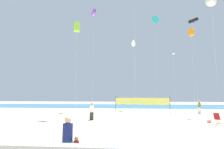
# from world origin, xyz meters

# --- Properties ---
(ground_plane) EXTENTS (120.00, 120.00, 0.00)m
(ground_plane) POSITION_xyz_m (0.00, 0.00, 0.00)
(ground_plane) COLOR beige
(ocean_band) EXTENTS (120.00, 20.00, 0.01)m
(ocean_band) POSITION_xyz_m (0.00, 29.90, 0.00)
(ocean_band) COLOR teal
(ocean_band) RESTS_ON ground
(mother_figure) EXTENTS (0.39, 0.39, 1.69)m
(mother_figure) POSITION_xyz_m (-1.36, -8.66, 0.90)
(mother_figure) COLOR #19727A
(mother_figure) RESTS_ON ground
(toddler_figure) EXTENTS (0.22, 0.22, 0.96)m
(toddler_figure) POSITION_xyz_m (-1.00, -8.70, 0.51)
(toddler_figure) COLOR #2D2D33
(toddler_figure) RESTS_ON ground
(beachgoer_white_shirt) EXTENTS (0.41, 0.41, 1.78)m
(beachgoer_white_shirt) POSITION_xyz_m (-2.87, 2.97, 0.95)
(beachgoer_white_shirt) COLOR #2D2D33
(beachgoer_white_shirt) RESTS_ON ground
(beachgoer_olive_shirt) EXTENTS (0.41, 0.41, 1.79)m
(beachgoer_olive_shirt) POSITION_xyz_m (10.74, 11.21, 0.96)
(beachgoer_olive_shirt) COLOR white
(beachgoer_olive_shirt) RESTS_ON ground
(folding_beach_chair) EXTENTS (0.52, 0.65, 0.89)m
(folding_beach_chair) POSITION_xyz_m (8.93, 2.12, 0.47)
(folding_beach_chair) COLOR red
(folding_beach_chair) RESTS_ON ground
(volleyball_net) EXTENTS (7.31, 1.75, 2.40)m
(volleyball_net) POSITION_xyz_m (2.62, 9.74, 1.63)
(volleyball_net) COLOR #4C4C51
(volleyball_net) RESTS_ON ground
(beach_handbag) EXTENTS (0.32, 0.16, 0.26)m
(beach_handbag) POSITION_xyz_m (8.20, 2.15, 0.13)
(beach_handbag) COLOR #EA7260
(beach_handbag) RESTS_ON ground
(kite_cyan_delta) EXTENTS (1.37, 0.91, 15.89)m
(kite_cyan_delta) POSITION_xyz_m (5.41, 14.23, 15.19)
(kite_cyan_delta) COLOR silver
(kite_cyan_delta) RESTS_ON ground
(kite_lime_box) EXTENTS (0.84, 0.84, 11.37)m
(kite_lime_box) POSITION_xyz_m (-5.35, 5.31, 10.82)
(kite_lime_box) COLOR silver
(kite_lime_box) RESTS_ON ground
(kite_white_delta) EXTENTS (1.26, 0.64, 14.12)m
(kite_white_delta) POSITION_xyz_m (10.68, 5.51, 13.50)
(kite_white_delta) COLOR silver
(kite_white_delta) RESTS_ON ground
(kite_yellow_diamond) EXTENTS (0.50, 0.50, 9.80)m
(kite_yellow_diamond) POSITION_xyz_m (8.66, 16.03, 9.18)
(kite_yellow_diamond) COLOR silver
(kite_yellow_diamond) RESTS_ON ground
(kite_violet_tube) EXTENTS (1.23, 1.79, 18.32)m
(kite_violet_tube) POSITION_xyz_m (-5.48, 16.19, 17.90)
(kite_violet_tube) COLOR silver
(kite_violet_tube) RESTS_ON ground
(kite_orange_box) EXTENTS (0.75, 0.75, 11.28)m
(kite_orange_box) POSITION_xyz_m (9.22, 8.46, 10.81)
(kite_orange_box) COLOR silver
(kite_orange_box) RESTS_ON ground
(kite_black_tube) EXTENTS (1.51, 1.75, 16.85)m
(kite_black_tube) POSITION_xyz_m (13.12, 18.27, 16.50)
(kite_black_tube) COLOR silver
(kite_black_tube) RESTS_ON ground
(kite_magenta_diamond) EXTENTS (0.46, 0.47, 15.16)m
(kite_magenta_diamond) POSITION_xyz_m (1.75, 5.91, 14.28)
(kite_magenta_diamond) COLOR silver
(kite_magenta_diamond) RESTS_ON ground
(kite_white_inflatable) EXTENTS (0.81, 2.23, 12.74)m
(kite_white_inflatable) POSITION_xyz_m (1.84, 17.36, 12.14)
(kite_white_inflatable) COLOR silver
(kite_white_inflatable) RESTS_ON ground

